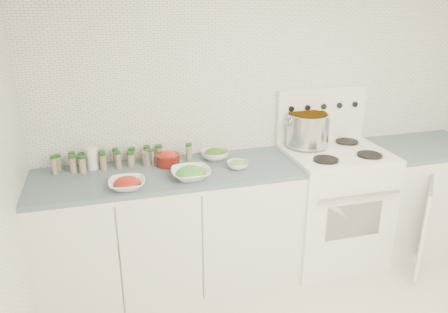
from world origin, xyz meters
TOP-DOWN VIEW (x-y plane):
  - room_walls at (0.00, 0.00)m, footprint 3.54×3.04m
  - counter_left at (-0.82, 1.19)m, footprint 1.85×0.62m
  - stove at (0.48, 1.19)m, footprint 0.76×0.70m
  - counter_right at (1.30, 1.19)m, footprint 0.89×0.93m
  - stock_pot at (0.31, 1.34)m, footprint 0.35×0.33m
  - bowl_tomato at (-1.11, 0.99)m, footprint 0.25×0.25m
  - bowl_snowpea at (-0.69, 1.04)m, footprint 0.27×0.27m
  - bowl_broccoli at (-0.44, 1.35)m, footprint 0.27×0.27m
  - bowl_zucchini at (-0.33, 1.12)m, footprint 0.20×0.20m
  - bowl_pepper at (-0.80, 1.31)m, footprint 0.17×0.17m
  - salt_canister at (-1.32, 1.39)m, footprint 0.08×0.08m
  - tin_can at (-0.94, 1.36)m, footprint 0.09×0.09m
  - spice_cluster at (-1.18, 1.39)m, footprint 0.98×0.16m

SIDE VIEW (x-z plane):
  - counter_right at x=1.30m, z-range 0.00..0.90m
  - counter_left at x=-0.82m, z-range 0.00..0.90m
  - stove at x=0.48m, z-range -0.18..1.18m
  - bowl_zucchini at x=-0.33m, z-range 0.90..0.96m
  - bowl_tomato at x=-1.11m, z-range 0.89..0.97m
  - bowl_snowpea at x=-0.69m, z-range 0.89..0.98m
  - bowl_broccoli at x=-0.44m, z-range 0.90..0.98m
  - tin_can at x=-0.94m, z-range 0.90..1.00m
  - bowl_pepper at x=-0.80m, z-range 0.90..1.00m
  - spice_cluster at x=-1.18m, z-range 0.89..1.03m
  - salt_canister at x=-1.32m, z-range 0.90..1.06m
  - stock_pot at x=0.31m, z-range 0.96..1.21m
  - room_walls at x=0.00m, z-range 0.30..2.82m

